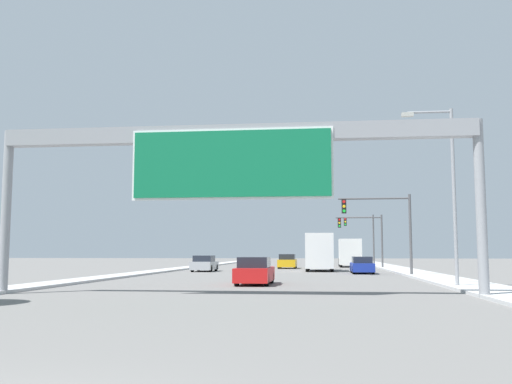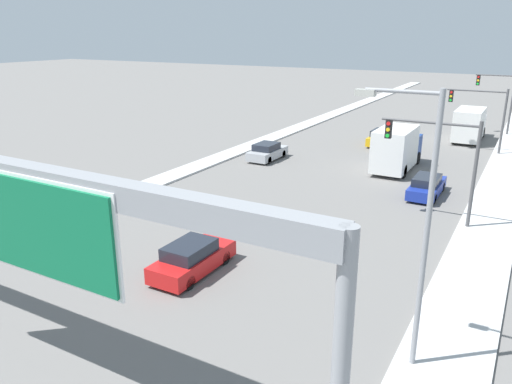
{
  "view_description": "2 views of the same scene",
  "coord_description": "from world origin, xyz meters",
  "px_view_note": "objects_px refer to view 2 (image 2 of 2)",
  "views": [
    {
      "loc": [
        3.65,
        -5.31,
        1.8
      ],
      "look_at": [
        0.0,
        26.74,
        5.18
      ],
      "focal_mm": 40.0,
      "sensor_mm": 36.0,
      "label": 1
    },
    {
      "loc": [
        12.71,
        9.52,
        10.6
      ],
      "look_at": [
        0.58,
        30.99,
        2.6
      ],
      "focal_mm": 35.0,
      "sensor_mm": 36.0,
      "label": 2
    }
  ],
  "objects_px": {
    "traffic_light_near_intersection": "(443,153)",
    "traffic_light_far_intersection": "(500,94)",
    "truck_box_secondary": "(470,124)",
    "street_lamp_right": "(418,214)",
    "traffic_light_mid_block": "(484,109)",
    "truck_box_primary": "(397,148)",
    "sign_gantry": "(15,205)",
    "car_near_center": "(267,152)",
    "car_far_left": "(427,186)",
    "car_near_left": "(192,258)",
    "car_mid_left": "(382,138)"
  },
  "relations": [
    {
      "from": "traffic_light_mid_block",
      "to": "truck_box_primary",
      "type": "bearing_deg",
      "value": -118.01
    },
    {
      "from": "car_far_left",
      "to": "car_mid_left",
      "type": "xyz_separation_m",
      "value": [
        -7.0,
        13.86,
        0.06
      ]
    },
    {
      "from": "car_far_left",
      "to": "truck_box_primary",
      "type": "height_order",
      "value": "truck_box_primary"
    },
    {
      "from": "sign_gantry",
      "to": "street_lamp_right",
      "type": "distance_m",
      "value": 11.88
    },
    {
      "from": "truck_box_primary",
      "to": "traffic_light_mid_block",
      "type": "relative_size",
      "value": 1.21
    },
    {
      "from": "car_near_left",
      "to": "street_lamp_right",
      "type": "xyz_separation_m",
      "value": [
        10.05,
        -1.91,
        4.62
      ]
    },
    {
      "from": "truck_box_primary",
      "to": "traffic_light_near_intersection",
      "type": "bearing_deg",
      "value": -64.5
    },
    {
      "from": "car_near_left",
      "to": "traffic_light_near_intersection",
      "type": "xyz_separation_m",
      "value": [
        8.49,
        11.89,
        3.46
      ]
    },
    {
      "from": "truck_box_primary",
      "to": "traffic_light_near_intersection",
      "type": "height_order",
      "value": "traffic_light_near_intersection"
    },
    {
      "from": "car_near_center",
      "to": "car_near_left",
      "type": "bearing_deg",
      "value": -70.95
    },
    {
      "from": "car_near_left",
      "to": "truck_box_primary",
      "type": "height_order",
      "value": "truck_box_primary"
    },
    {
      "from": "truck_box_primary",
      "to": "traffic_light_far_intersection",
      "type": "bearing_deg",
      "value": 74.09
    },
    {
      "from": "traffic_light_mid_block",
      "to": "traffic_light_far_intersection",
      "type": "relative_size",
      "value": 0.9
    },
    {
      "from": "traffic_light_near_intersection",
      "to": "car_near_left",
      "type": "bearing_deg",
      "value": -125.54
    },
    {
      "from": "car_mid_left",
      "to": "truck_box_secondary",
      "type": "xyz_separation_m",
      "value": [
        7.0,
        6.37,
        0.94
      ]
    },
    {
      "from": "truck_box_secondary",
      "to": "street_lamp_right",
      "type": "bearing_deg",
      "value": -85.53
    },
    {
      "from": "car_mid_left",
      "to": "traffic_light_near_intersection",
      "type": "bearing_deg",
      "value": -65.69
    },
    {
      "from": "car_near_center",
      "to": "truck_box_primary",
      "type": "bearing_deg",
      "value": 11.22
    },
    {
      "from": "sign_gantry",
      "to": "car_near_center",
      "type": "xyz_separation_m",
      "value": [
        -7.0,
        28.5,
        -5.13
      ]
    },
    {
      "from": "car_near_center",
      "to": "car_mid_left",
      "type": "height_order",
      "value": "car_mid_left"
    },
    {
      "from": "truck_box_secondary",
      "to": "traffic_light_far_intersection",
      "type": "xyz_separation_m",
      "value": [
        2.07,
        4.83,
        2.65
      ]
    },
    {
      "from": "car_near_left",
      "to": "truck_box_secondary",
      "type": "height_order",
      "value": "truck_box_secondary"
    },
    {
      "from": "traffic_light_far_intersection",
      "to": "car_far_left",
      "type": "bearing_deg",
      "value": -94.72
    },
    {
      "from": "car_near_center",
      "to": "truck_box_secondary",
      "type": "xyz_separation_m",
      "value": [
        14.0,
        16.78,
        0.97
      ]
    },
    {
      "from": "car_near_center",
      "to": "traffic_light_near_intersection",
      "type": "xyz_separation_m",
      "value": [
        15.49,
        -8.38,
        3.49
      ]
    },
    {
      "from": "traffic_light_far_intersection",
      "to": "truck_box_secondary",
      "type": "bearing_deg",
      "value": -113.16
    },
    {
      "from": "car_far_left",
      "to": "traffic_light_mid_block",
      "type": "xyz_separation_m",
      "value": [
        1.57,
        15.06,
        3.33
      ]
    },
    {
      "from": "car_far_left",
      "to": "traffic_light_far_intersection",
      "type": "xyz_separation_m",
      "value": [
        2.07,
        25.06,
        3.65
      ]
    },
    {
      "from": "truck_box_primary",
      "to": "street_lamp_right",
      "type": "distance_m",
      "value": 25.4
    },
    {
      "from": "traffic_light_near_intersection",
      "to": "street_lamp_right",
      "type": "height_order",
      "value": "street_lamp_right"
    },
    {
      "from": "car_far_left",
      "to": "car_near_center",
      "type": "relative_size",
      "value": 1.1
    },
    {
      "from": "car_near_center",
      "to": "truck_box_secondary",
      "type": "height_order",
      "value": "truck_box_secondary"
    },
    {
      "from": "truck_box_secondary",
      "to": "traffic_light_mid_block",
      "type": "height_order",
      "value": "traffic_light_mid_block"
    },
    {
      "from": "car_far_left",
      "to": "traffic_light_near_intersection",
      "type": "xyz_separation_m",
      "value": [
        1.49,
        -4.94,
        3.51
      ]
    },
    {
      "from": "truck_box_secondary",
      "to": "street_lamp_right",
      "type": "distance_m",
      "value": 39.26
    },
    {
      "from": "car_mid_left",
      "to": "traffic_light_far_intersection",
      "type": "height_order",
      "value": "traffic_light_far_intersection"
    },
    {
      "from": "car_mid_left",
      "to": "street_lamp_right",
      "type": "bearing_deg",
      "value": -72.87
    },
    {
      "from": "car_near_left",
      "to": "street_lamp_right",
      "type": "bearing_deg",
      "value": -10.78
    },
    {
      "from": "car_near_left",
      "to": "traffic_light_near_intersection",
      "type": "relative_size",
      "value": 0.75
    },
    {
      "from": "sign_gantry",
      "to": "truck_box_secondary",
      "type": "bearing_deg",
      "value": 81.21
    },
    {
      "from": "car_far_left",
      "to": "truck_box_primary",
      "type": "relative_size",
      "value": 0.67
    },
    {
      "from": "truck_box_secondary",
      "to": "street_lamp_right",
      "type": "relative_size",
      "value": 0.78
    },
    {
      "from": "traffic_light_near_intersection",
      "to": "traffic_light_far_intersection",
      "type": "bearing_deg",
      "value": 88.9
    },
    {
      "from": "car_far_left",
      "to": "car_near_center",
      "type": "xyz_separation_m",
      "value": [
        -14.0,
        3.44,
        0.02
      ]
    },
    {
      "from": "sign_gantry",
      "to": "truck_box_primary",
      "type": "xyz_separation_m",
      "value": [
        3.5,
        30.58,
        -4.08
      ]
    },
    {
      "from": "traffic_light_far_intersection",
      "to": "street_lamp_right",
      "type": "relative_size",
      "value": 0.71
    },
    {
      "from": "car_near_left",
      "to": "truck_box_secondary",
      "type": "relative_size",
      "value": 0.64
    },
    {
      "from": "traffic_light_near_intersection",
      "to": "car_mid_left",
      "type": "bearing_deg",
      "value": 114.31
    },
    {
      "from": "traffic_light_near_intersection",
      "to": "traffic_light_far_intersection",
      "type": "xyz_separation_m",
      "value": [
        0.57,
        30.0,
        0.14
      ]
    },
    {
      "from": "car_mid_left",
      "to": "street_lamp_right",
      "type": "height_order",
      "value": "street_lamp_right"
    }
  ]
}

